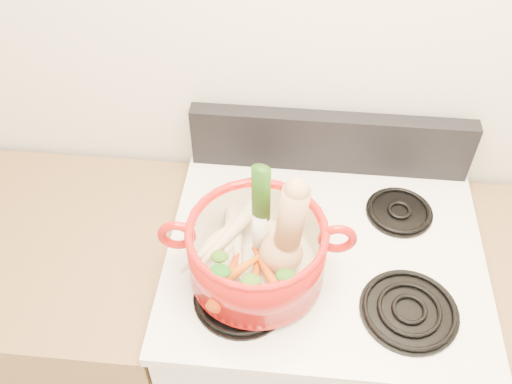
# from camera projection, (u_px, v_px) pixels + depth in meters

# --- Properties ---
(wall_back) EXTENTS (3.50, 0.02, 2.60)m
(wall_back) POSITION_uv_depth(u_px,v_px,m) (340.00, 49.00, 1.40)
(wall_back) COLOR silver
(wall_back) RESTS_ON floor
(stove_body) EXTENTS (0.76, 0.65, 0.92)m
(stove_body) POSITION_uv_depth(u_px,v_px,m) (311.00, 347.00, 1.77)
(stove_body) COLOR silver
(stove_body) RESTS_ON floor
(cooktop) EXTENTS (0.78, 0.67, 0.03)m
(cooktop) POSITION_uv_depth(u_px,v_px,m) (325.00, 253.00, 1.42)
(cooktop) COLOR silver
(cooktop) RESTS_ON stove_body
(control_backsplash) EXTENTS (0.76, 0.05, 0.18)m
(control_backsplash) POSITION_uv_depth(u_px,v_px,m) (330.00, 142.00, 1.55)
(control_backsplash) COLOR black
(control_backsplash) RESTS_ON cooktop
(burner_front_left) EXTENTS (0.22, 0.22, 0.02)m
(burner_front_left) POSITION_uv_depth(u_px,v_px,m) (242.00, 296.00, 1.31)
(burner_front_left) COLOR black
(burner_front_left) RESTS_ON cooktop
(burner_front_right) EXTENTS (0.22, 0.22, 0.02)m
(burner_front_right) POSITION_uv_depth(u_px,v_px,m) (409.00, 310.00, 1.28)
(burner_front_right) COLOR black
(burner_front_right) RESTS_ON cooktop
(burner_back_left) EXTENTS (0.17, 0.17, 0.02)m
(burner_back_left) POSITION_uv_depth(u_px,v_px,m) (255.00, 200.00, 1.51)
(burner_back_left) COLOR black
(burner_back_left) RESTS_ON cooktop
(burner_back_right) EXTENTS (0.17, 0.17, 0.02)m
(burner_back_right) POSITION_uv_depth(u_px,v_px,m) (399.00, 211.00, 1.49)
(burner_back_right) COLOR black
(burner_back_right) RESTS_ON cooktop
(dutch_oven) EXTENTS (0.33, 0.33, 0.15)m
(dutch_oven) POSITION_uv_depth(u_px,v_px,m) (257.00, 252.00, 1.29)
(dutch_oven) COLOR #AC120E
(dutch_oven) RESTS_ON burner_front_left
(pot_handle_left) EXTENTS (0.09, 0.03, 0.09)m
(pot_handle_left) POSITION_uv_depth(u_px,v_px,m) (177.00, 235.00, 1.25)
(pot_handle_left) COLOR #AC120E
(pot_handle_left) RESTS_ON dutch_oven
(pot_handle_right) EXTENTS (0.09, 0.03, 0.09)m
(pot_handle_right) POSITION_uv_depth(u_px,v_px,m) (337.00, 239.00, 1.25)
(pot_handle_right) COLOR #AC120E
(pot_handle_right) RESTS_ON dutch_oven
(squash) EXTENTS (0.13, 0.11, 0.26)m
(squash) POSITION_uv_depth(u_px,v_px,m) (282.00, 229.00, 1.23)
(squash) COLOR tan
(squash) RESTS_ON dutch_oven
(leek) EXTENTS (0.05, 0.06, 0.28)m
(leek) POSITION_uv_depth(u_px,v_px,m) (261.00, 210.00, 1.25)
(leek) COLOR white
(leek) RESTS_ON dutch_oven
(ginger) EXTENTS (0.10, 0.08, 0.04)m
(ginger) POSITION_uv_depth(u_px,v_px,m) (273.00, 234.00, 1.35)
(ginger) COLOR #D4B882
(ginger) RESTS_ON dutch_oven
(parsnip_0) EXTENTS (0.07, 0.24, 0.06)m
(parsnip_0) POSITION_uv_depth(u_px,v_px,m) (231.00, 247.00, 1.32)
(parsnip_0) COLOR beige
(parsnip_0) RESTS_ON dutch_oven
(parsnip_1) EXTENTS (0.05, 0.21, 0.06)m
(parsnip_1) POSITION_uv_depth(u_px,v_px,m) (227.00, 250.00, 1.31)
(parsnip_1) COLOR beige
(parsnip_1) RESTS_ON dutch_oven
(parsnip_2) EXTENTS (0.09, 0.21, 0.06)m
(parsnip_2) POSITION_uv_depth(u_px,v_px,m) (237.00, 242.00, 1.32)
(parsnip_2) COLOR beige
(parsnip_2) RESTS_ON dutch_oven
(parsnip_3) EXTENTS (0.15, 0.16, 0.05)m
(parsnip_3) POSITION_uv_depth(u_px,v_px,m) (210.00, 246.00, 1.31)
(parsnip_3) COLOR #EEE4C2
(parsnip_3) RESTS_ON dutch_oven
(parsnip_4) EXTENTS (0.10, 0.20, 0.06)m
(parsnip_4) POSITION_uv_depth(u_px,v_px,m) (242.00, 223.00, 1.34)
(parsnip_4) COLOR beige
(parsnip_4) RESTS_ON dutch_oven
(parsnip_5) EXTENTS (0.15, 0.20, 0.06)m
(parsnip_5) POSITION_uv_depth(u_px,v_px,m) (223.00, 240.00, 1.30)
(parsnip_5) COLOR #EEE5C1
(parsnip_5) RESTS_ON dutch_oven
(carrot_0) EXTENTS (0.03, 0.17, 0.05)m
(carrot_0) POSITION_uv_depth(u_px,v_px,m) (255.00, 281.00, 1.26)
(carrot_0) COLOR #C25A09
(carrot_0) RESTS_ON dutch_oven
(carrot_1) EXTENTS (0.08, 0.17, 0.05)m
(carrot_1) POSITION_uv_depth(u_px,v_px,m) (227.00, 279.00, 1.26)
(carrot_1) COLOR red
(carrot_1) RESTS_ON dutch_oven
(carrot_2) EXTENTS (0.12, 0.16, 0.05)m
(carrot_2) POSITION_uv_depth(u_px,v_px,m) (269.00, 277.00, 1.26)
(carrot_2) COLOR #D3530A
(carrot_2) RESTS_ON dutch_oven
(carrot_3) EXTENTS (0.12, 0.11, 0.04)m
(carrot_3) POSITION_uv_depth(u_px,v_px,m) (245.00, 266.00, 1.27)
(carrot_3) COLOR #CA5C0A
(carrot_3) RESTS_ON dutch_oven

